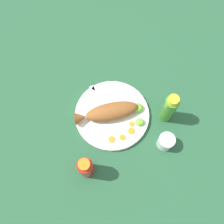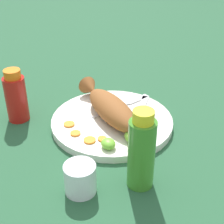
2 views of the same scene
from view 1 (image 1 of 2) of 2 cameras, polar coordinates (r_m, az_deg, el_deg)
The scene contains 14 objects.
ground_plane at distance 1.03m, azimuth -0.00°, elevation -0.79°, with size 4.00×4.00×0.00m, color #235133.
main_plate at distance 1.02m, azimuth -0.00°, elevation -0.61°, with size 0.30×0.30×0.02m, color silver.
fried_fish at distance 0.98m, azimuth -0.86°, elevation -0.01°, with size 0.26×0.08×0.06m.
fork_near at distance 1.03m, azimuth -3.19°, elevation 2.31°, with size 0.06×0.18×0.00m.
fork_far at distance 1.04m, azimuth -0.84°, elevation 3.61°, with size 0.15×0.13×0.00m.
carrot_slice_near at distance 0.97m, azimuth -0.08°, elevation -6.27°, with size 0.03×0.03×0.00m, color orange.
carrot_slice_mid at distance 0.98m, azimuth 2.41°, elevation -5.82°, with size 0.02×0.02×0.00m, color orange.
carrot_slice_far at distance 0.99m, azimuth 4.53°, elevation -2.78°, with size 0.02×0.02×0.00m, color orange.
carrot_slice_extra at distance 0.99m, azimuth 4.44°, elevation -4.34°, with size 0.03×0.03×0.00m, color orange.
lime_wedge_main at distance 0.99m, azimuth 6.38°, elevation -2.30°, with size 0.04×0.03×0.02m, color #6BB233.
lime_wedge_side at distance 1.01m, azimuth 5.85°, elevation 0.99°, with size 0.05×0.04×0.03m, color #6BB233.
hot_sauce_bottle_red at distance 0.91m, azimuth -5.97°, elevation -12.54°, with size 0.05×0.05×0.14m.
hot_sauce_bottle_green at distance 0.98m, azimuth 12.85°, elevation 0.78°, with size 0.05×0.05×0.17m.
salt_cup at distance 0.99m, azimuth 12.14°, elevation -6.69°, with size 0.06×0.06×0.06m.
Camera 1 is at (-0.06, -0.37, 0.96)m, focal length 40.00 mm.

